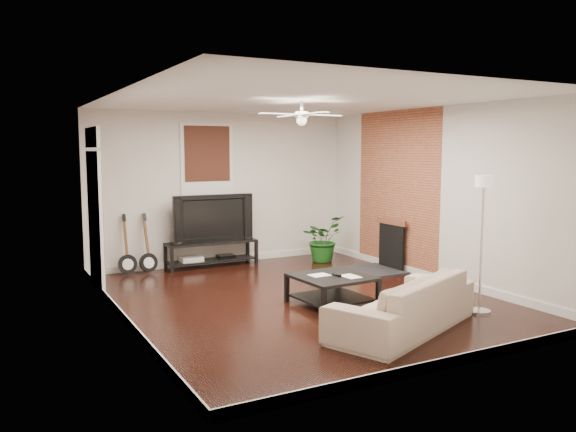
% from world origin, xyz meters
% --- Properties ---
extents(room, '(5.01, 6.01, 2.81)m').
position_xyz_m(room, '(0.00, 0.00, 1.40)').
color(room, black).
rests_on(room, ground).
extents(brick_accent, '(0.02, 2.20, 2.80)m').
position_xyz_m(brick_accent, '(2.49, 1.00, 1.40)').
color(brick_accent, '#9D5132').
rests_on(brick_accent, floor).
extents(fireplace, '(0.80, 1.10, 0.92)m').
position_xyz_m(fireplace, '(2.20, 1.00, 0.46)').
color(fireplace, black).
rests_on(fireplace, floor).
extents(window_back, '(1.00, 0.06, 1.30)m').
position_xyz_m(window_back, '(-0.30, 2.97, 1.95)').
color(window_back, '#32160D').
rests_on(window_back, wall_back).
extents(door_left, '(0.08, 1.00, 2.50)m').
position_xyz_m(door_left, '(-2.46, 1.90, 1.25)').
color(door_left, white).
rests_on(door_left, wall_left).
extents(tv_stand, '(1.67, 0.44, 0.47)m').
position_xyz_m(tv_stand, '(-0.31, 2.78, 0.23)').
color(tv_stand, black).
rests_on(tv_stand, floor).
extents(tv, '(1.49, 0.20, 0.86)m').
position_xyz_m(tv, '(-0.31, 2.80, 0.89)').
color(tv, black).
rests_on(tv, tv_stand).
extents(coffee_table, '(1.02, 1.02, 0.40)m').
position_xyz_m(coffee_table, '(0.22, -0.47, 0.20)').
color(coffee_table, black).
rests_on(coffee_table, floor).
extents(sofa, '(2.37, 1.66, 0.65)m').
position_xyz_m(sofa, '(0.36, -1.81, 0.32)').
color(sofa, tan).
rests_on(sofa, floor).
extents(floor_lamp, '(0.39, 0.39, 1.80)m').
position_xyz_m(floor_lamp, '(1.71, -1.71, 0.90)').
color(floor_lamp, white).
rests_on(floor_lamp, floor).
extents(potted_plant, '(1.01, 0.97, 0.87)m').
position_xyz_m(potted_plant, '(1.72, 2.24, 0.44)').
color(potted_plant, '#185519').
rests_on(potted_plant, floor).
extents(guitar_left, '(0.34, 0.25, 1.04)m').
position_xyz_m(guitar_left, '(-1.84, 2.75, 0.52)').
color(guitar_left, black).
rests_on(guitar_left, floor).
extents(guitar_right, '(0.36, 0.28, 1.04)m').
position_xyz_m(guitar_right, '(-1.49, 2.72, 0.52)').
color(guitar_right, black).
rests_on(guitar_right, floor).
extents(ceiling_fan, '(1.24, 1.24, 0.32)m').
position_xyz_m(ceiling_fan, '(0.00, 0.00, 2.60)').
color(ceiling_fan, white).
rests_on(ceiling_fan, ceiling).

